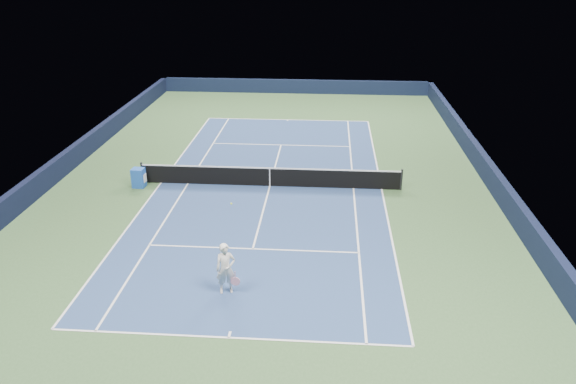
{
  "coord_description": "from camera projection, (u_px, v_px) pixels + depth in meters",
  "views": [
    {
      "loc": [
        2.8,
        -25.45,
        10.67
      ],
      "look_at": [
        1.12,
        -3.0,
        1.0
      ],
      "focal_mm": 35.0,
      "sensor_mm": 36.0,
      "label": 1
    }
  ],
  "objects": [
    {
      "name": "sideline_singles_right",
      "position": [
        353.0,
        188.0,
        27.43
      ],
      "size": [
        0.08,
        23.77,
        0.0
      ],
      "primitive_type": "cube",
      "color": "white",
      "rests_on": "ground"
    },
    {
      "name": "ground",
      "position": [
        270.0,
        186.0,
        27.72
      ],
      "size": [
        40.0,
        40.0,
        0.0
      ],
      "primitive_type": "plane",
      "color": "#34532D",
      "rests_on": "ground"
    },
    {
      "name": "sideline_doubles_right",
      "position": [
        382.0,
        189.0,
        27.34
      ],
      "size": [
        0.08,
        23.77,
        0.0
      ],
      "primitive_type": "cube",
      "color": "white",
      "rests_on": "ground"
    },
    {
      "name": "sponsor_cube",
      "position": [
        139.0,
        178.0,
        27.45
      ],
      "size": [
        0.64,
        0.57,
        0.95
      ],
      "color": "blue",
      "rests_on": "ground"
    },
    {
      "name": "tennis_net",
      "position": [
        270.0,
        177.0,
        27.52
      ],
      "size": [
        12.9,
        0.1,
        1.07
      ],
      "color": "black",
      "rests_on": "ground"
    },
    {
      "name": "court_surface",
      "position": [
        270.0,
        186.0,
        27.72
      ],
      "size": [
        10.97,
        23.77,
        0.01
      ],
      "primitive_type": "cube",
      "color": "navy",
      "rests_on": "ground"
    },
    {
      "name": "center_mark_near",
      "position": [
        230.0,
        334.0,
        16.96
      ],
      "size": [
        0.08,
        0.3,
        0.0
      ],
      "primitive_type": "cube",
      "color": "white",
      "rests_on": "ground"
    },
    {
      "name": "wall_far",
      "position": [
        295.0,
        86.0,
        45.67
      ],
      "size": [
        22.0,
        0.35,
        1.1
      ],
      "primitive_type": "cube",
      "color": "#101832",
      "rests_on": "ground"
    },
    {
      "name": "service_line_far",
      "position": [
        281.0,
        145.0,
        33.58
      ],
      "size": [
        8.23,
        0.08,
        0.0
      ],
      "primitive_type": "cube",
      "color": "white",
      "rests_on": "ground"
    },
    {
      "name": "center_service_line",
      "position": [
        270.0,
        186.0,
        27.72
      ],
      "size": [
        0.08,
        12.8,
        0.0
      ],
      "primitive_type": "cube",
      "color": "white",
      "rests_on": "ground"
    },
    {
      "name": "wall_left",
      "position": [
        56.0,
        170.0,
        28.24
      ],
      "size": [
        0.35,
        40.0,
        1.1
      ],
      "primitive_type": "cube",
      "color": "black",
      "rests_on": "ground"
    },
    {
      "name": "tennis_player",
      "position": [
        226.0,
        269.0,
        18.75
      ],
      "size": [
        0.86,
        1.34,
        2.88
      ],
      "color": "silver",
      "rests_on": "ground"
    },
    {
      "name": "baseline_near",
      "position": [
        229.0,
        338.0,
        16.83
      ],
      "size": [
        10.97,
        0.08,
        0.0
      ],
      "primitive_type": "cube",
      "color": "white",
      "rests_on": "ground"
    },
    {
      "name": "baseline_far",
      "position": [
        288.0,
        120.0,
        38.6
      ],
      "size": [
        10.97,
        0.08,
        0.0
      ],
      "primitive_type": "cube",
      "color": "white",
      "rests_on": "ground"
    },
    {
      "name": "sideline_singles_left",
      "position": [
        188.0,
        184.0,
        28.0
      ],
      "size": [
        0.08,
        23.77,
        0.0
      ],
      "primitive_type": "cube",
      "color": "white",
      "rests_on": "ground"
    },
    {
      "name": "sideline_doubles_left",
      "position": [
        161.0,
        183.0,
        28.09
      ],
      "size": [
        0.08,
        23.77,
        0.0
      ],
      "primitive_type": "cube",
      "color": "white",
      "rests_on": "ground"
    },
    {
      "name": "center_mark_far",
      "position": [
        288.0,
        120.0,
        38.47
      ],
      "size": [
        0.08,
        0.3,
        0.0
      ],
      "primitive_type": "cube",
      "color": "white",
      "rests_on": "ground"
    },
    {
      "name": "service_line_near",
      "position": [
        253.0,
        249.0,
        21.85
      ],
      "size": [
        8.23,
        0.08,
        0.0
      ],
      "primitive_type": "cube",
      "color": "white",
      "rests_on": "ground"
    },
    {
      "name": "wall_right",
      "position": [
        495.0,
        182.0,
        26.76
      ],
      "size": [
        0.35,
        40.0,
        1.1
      ],
      "primitive_type": "cube",
      "color": "#111733",
      "rests_on": "ground"
    }
  ]
}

